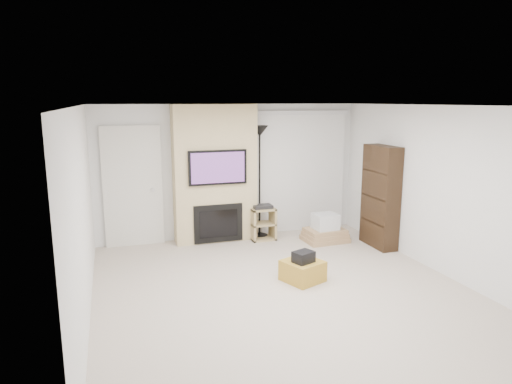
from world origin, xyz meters
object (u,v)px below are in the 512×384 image
object	(u,v)px
ottoman	(303,271)
bookshelf	(380,197)
floor_lamp	(260,150)
av_stand	(262,221)
box_stack	(325,231)

from	to	relation	value
ottoman	bookshelf	size ratio (longest dim) A/B	0.28
floor_lamp	bookshelf	distance (m)	2.33
ottoman	av_stand	size ratio (longest dim) A/B	0.76
floor_lamp	av_stand	world-z (taller)	floor_lamp
box_stack	bookshelf	bearing A→B (deg)	-34.44
ottoman	bookshelf	bearing A→B (deg)	28.96
av_stand	bookshelf	distance (m)	2.18
ottoman	floor_lamp	bearing A→B (deg)	87.55
floor_lamp	box_stack	distance (m)	1.92
bookshelf	box_stack	bearing A→B (deg)	145.56
av_stand	bookshelf	xyz separation A→B (m)	(1.85, -1.01, 0.55)
ottoman	av_stand	world-z (taller)	av_stand
ottoman	floor_lamp	size ratio (longest dim) A/B	0.24
ottoman	av_stand	bearing A→B (deg)	87.38
ottoman	av_stand	xyz separation A→B (m)	(0.10, 2.09, 0.20)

